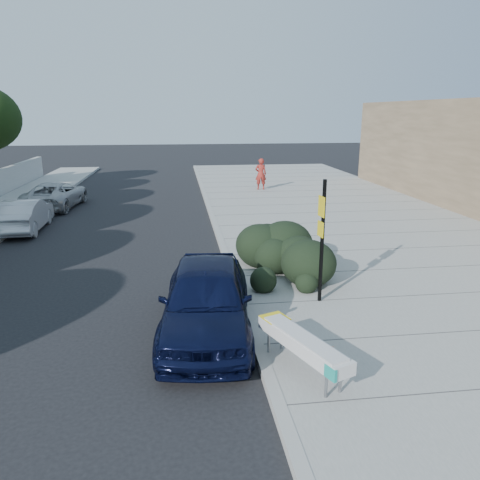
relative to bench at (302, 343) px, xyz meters
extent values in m
plane|color=black|center=(-0.60, 3.04, -0.68)|extent=(120.00, 120.00, 0.00)
cube|color=gray|center=(5.00, 8.04, -0.61)|extent=(11.20, 50.00, 0.15)
cube|color=#9E9E99|center=(-0.60, 8.04, -0.60)|extent=(0.22, 50.00, 0.17)
cylinder|color=gray|center=(0.18, -0.84, -0.32)|extent=(0.05, 0.05, 0.42)
cylinder|color=gray|center=(0.45, -0.73, -0.32)|extent=(0.05, 0.05, 0.42)
cylinder|color=gray|center=(-0.45, 0.73, -0.32)|extent=(0.05, 0.05, 0.42)
cylinder|color=gray|center=(-0.17, 0.84, -0.32)|extent=(0.05, 0.05, 0.42)
cylinder|color=gray|center=(-0.13, -0.05, -0.14)|extent=(0.66, 1.58, 0.04)
cylinder|color=gray|center=(0.14, 0.05, -0.14)|extent=(0.66, 1.58, 0.04)
cube|color=#B2B2B2|center=(0.00, 0.00, 0.01)|extent=(1.23, 2.22, 0.23)
cube|color=yellow|center=(-0.32, 0.81, 0.13)|extent=(0.59, 0.58, 0.02)
cube|color=teal|center=(0.18, -1.01, 0.01)|extent=(0.14, 0.25, 0.21)
cylinder|color=black|center=(1.32, 6.28, -0.13)|extent=(0.05, 0.05, 0.80)
cylinder|color=black|center=(1.31, 6.79, -0.13)|extent=(0.05, 0.05, 0.80)
cylinder|color=black|center=(1.31, 6.54, 0.26)|extent=(0.06, 0.51, 0.05)
cube|color=black|center=(1.25, 3.04, 0.94)|extent=(0.07, 0.07, 2.95)
cube|color=yellow|center=(1.19, 3.03, 1.79)|extent=(0.05, 0.34, 0.48)
cube|color=yellow|center=(1.19, 3.03, 1.26)|extent=(0.05, 0.32, 0.36)
ellipsoid|color=black|center=(0.90, 5.54, 0.21)|extent=(2.46, 4.15, 1.47)
imported|color=black|center=(-1.54, 1.98, 0.10)|extent=(2.28, 4.75, 1.56)
imported|color=#B3B4B8|center=(-8.10, 11.85, -0.04)|extent=(1.45, 3.90, 1.27)
imported|color=#A9ABAF|center=(-8.04, 16.55, -0.05)|extent=(2.58, 4.77, 1.27)
imported|color=maroon|center=(2.77, 19.84, 0.38)|extent=(0.68, 0.47, 1.82)
camera|label=1|loc=(-2.05, -7.16, 3.89)|focal=35.00mm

